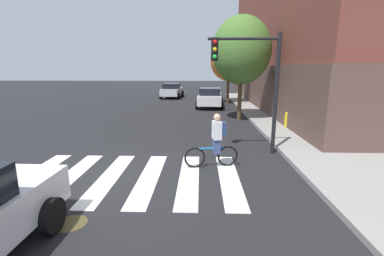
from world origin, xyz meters
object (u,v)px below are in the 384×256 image
at_px(sedan_far, 172,90).
at_px(street_tree_mid, 229,60).
at_px(sedan_mid, 210,97).
at_px(cyclist, 216,141).
at_px(street_tree_near, 241,50).
at_px(fire_hydrant, 287,120).
at_px(manhole_cover, 71,223).
at_px(traffic_light_near, 253,73).

bearing_deg(sedan_far, street_tree_mid, -40.45).
xyz_separation_m(sedan_mid, cyclist, (-0.27, -13.44, 0.06)).
distance_m(sedan_mid, sedan_far, 7.81).
relative_size(sedan_far, street_tree_near, 0.75).
relative_size(cyclist, fire_hydrant, 2.17).
distance_m(manhole_cover, cyclist, 4.57).
relative_size(sedan_mid, traffic_light_near, 1.07).
distance_m(sedan_mid, traffic_light_near, 12.21).
xyz_separation_m(cyclist, street_tree_near, (1.83, 7.94, 3.17)).
distance_m(traffic_light_near, fire_hydrant, 5.14).
relative_size(sedan_mid, cyclist, 2.65).
relative_size(manhole_cover, fire_hydrant, 0.82).
bearing_deg(manhole_cover, cyclist, 47.31).
bearing_deg(sedan_far, sedan_mid, -61.33).
xyz_separation_m(sedan_mid, street_tree_mid, (1.62, 2.28, 2.93)).
height_order(sedan_far, fire_hydrant, sedan_far).
bearing_deg(street_tree_mid, cyclist, -96.86).
bearing_deg(sedan_far, traffic_light_near, -75.70).
relative_size(fire_hydrant, street_tree_near, 0.13).
distance_m(manhole_cover, sedan_mid, 17.08).
relative_size(traffic_light_near, street_tree_near, 0.71).
xyz_separation_m(manhole_cover, street_tree_near, (4.88, 11.24, 4.01)).
bearing_deg(sedan_mid, street_tree_near, -74.17).
bearing_deg(street_tree_near, street_tree_mid, 89.56).
height_order(manhole_cover, street_tree_mid, street_tree_mid).
distance_m(street_tree_near, street_tree_mid, 7.78).
bearing_deg(cyclist, manhole_cover, -132.69).
distance_m(cyclist, fire_hydrant, 6.54).
bearing_deg(sedan_mid, traffic_light_near, -84.98).
xyz_separation_m(fire_hydrant, street_tree_near, (-2.00, 2.65, 3.48)).
distance_m(sedan_mid, fire_hydrant, 8.89).
relative_size(sedan_mid, street_tree_near, 0.76).
xyz_separation_m(manhole_cover, street_tree_mid, (4.93, 19.02, 3.71)).
relative_size(sedan_mid, sedan_far, 1.01).
xyz_separation_m(cyclist, traffic_light_near, (1.32, 1.46, 2.02)).
xyz_separation_m(traffic_light_near, street_tree_mid, (0.57, 14.26, 0.86)).
relative_size(sedan_far, fire_hydrant, 5.69).
height_order(cyclist, street_tree_near, street_tree_near).
height_order(sedan_far, street_tree_near, street_tree_near).
bearing_deg(fire_hydrant, cyclist, -125.86).
bearing_deg(traffic_light_near, street_tree_mid, 87.73).
bearing_deg(traffic_light_near, street_tree_near, 85.54).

